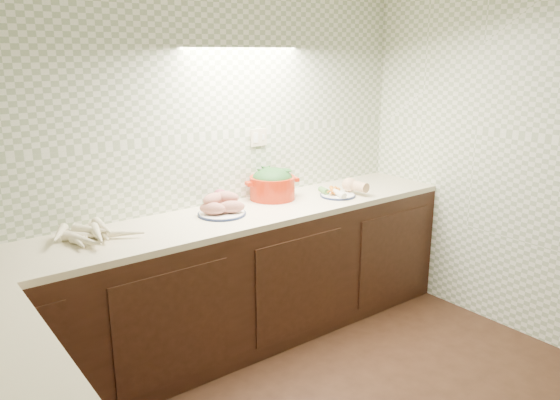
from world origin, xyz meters
TOP-DOWN VIEW (x-y plane):
  - room at (0.00, 0.00)m, footprint 3.60×3.60m
  - counter at (-0.68, 0.68)m, footprint 3.60×3.60m
  - parsnip_pile at (-0.69, 1.55)m, footprint 0.45×0.45m
  - sweet_potato_plate at (0.08, 1.55)m, footprint 0.32×0.31m
  - onion_bowl at (0.16, 1.66)m, footprint 0.17×0.17m
  - dutch_oven at (0.57, 1.66)m, footprint 0.39×0.39m
  - veg_plate at (1.03, 1.43)m, footprint 0.31×0.26m

SIDE VIEW (x-z plane):
  - counter at x=-0.68m, z-range 0.00..0.90m
  - parsnip_pile at x=-0.69m, z-range 0.89..0.97m
  - veg_plate at x=1.03m, z-range 0.88..1.00m
  - onion_bowl at x=0.16m, z-range 0.88..1.02m
  - sweet_potato_plate at x=0.08m, z-range 0.88..1.02m
  - dutch_oven at x=0.57m, z-range 0.90..1.12m
  - room at x=0.00m, z-range 0.33..2.93m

